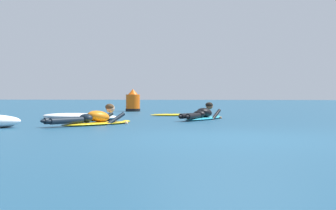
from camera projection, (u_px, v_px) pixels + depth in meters
name	position (u px, v px, depth m)	size (l,w,h in m)	color
ground_plane	(236.00, 114.00, 17.47)	(120.00, 120.00, 0.00)	navy
surfer_near	(93.00, 119.00, 11.06)	(1.69, 2.29, 0.54)	yellow
surfer_far	(202.00, 115.00, 13.56)	(1.20, 2.52, 0.54)	#2DB2D1
drifting_surfboard	(180.00, 115.00, 16.20)	(2.07, 1.11, 0.16)	yellow
whitewater_mid_left	(79.00, 117.00, 13.50)	(2.89, 1.98, 0.19)	white
channel_marker_buoy	(133.00, 103.00, 20.74)	(0.64, 0.64, 0.98)	#EA5B0F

